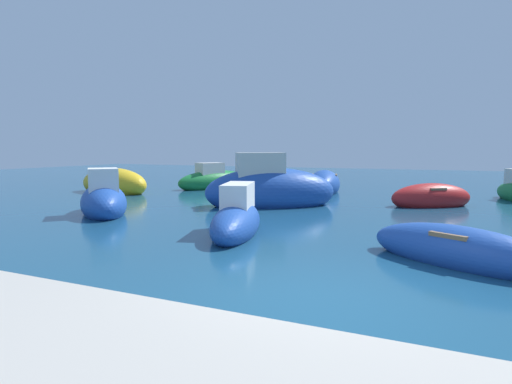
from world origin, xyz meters
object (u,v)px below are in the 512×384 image
moored_boat_1 (104,201)px  moored_boat_5 (215,181)px  moored_boat_9 (237,219)px  moored_boat_7 (114,184)px  moored_boat_2 (457,250)px  moored_boat_10 (431,198)px  moored_boat_8 (324,184)px  moored_boat_0 (269,190)px

moored_boat_1 → moored_boat_5: bearing=-39.6°
moored_boat_9 → moored_boat_7: bearing=-139.6°
moored_boat_7 → moored_boat_5: bearing=-122.2°
moored_boat_2 → moored_boat_10: 8.33m
moored_boat_1 → moored_boat_2: (10.46, -1.89, -0.18)m
moored_boat_7 → moored_boat_9: size_ratio=1.23×
moored_boat_5 → moored_boat_7: size_ratio=1.01×
moored_boat_1 → moored_boat_8: 11.05m
moored_boat_8 → moored_boat_10: moored_boat_8 is taller
moored_boat_0 → moored_boat_1: 5.90m
moored_boat_0 → moored_boat_9: size_ratio=1.43×
moored_boat_1 → moored_boat_8: bearing=-71.8°
moored_boat_7 → moored_boat_8: (9.36, 4.58, -0.04)m
moored_boat_5 → moored_boat_8: moored_boat_5 is taller
moored_boat_2 → moored_boat_9: bearing=-161.8°
moored_boat_10 → moored_boat_5: bearing=132.0°
moored_boat_1 → moored_boat_7: size_ratio=0.77×
moored_boat_2 → moored_boat_8: (-5.60, 11.81, 0.13)m
moored_boat_7 → moored_boat_10: size_ratio=1.37×
moored_boat_2 → moored_boat_5: size_ratio=0.77×
moored_boat_2 → moored_boat_10: bearing=121.6°
moored_boat_5 → moored_boat_10: 11.21m
moored_boat_2 → moored_boat_8: size_ratio=0.84×
moored_boat_0 → moored_boat_2: moored_boat_0 is taller
moored_boat_2 → moored_boat_7: bearing=-178.3°
moored_boat_2 → moored_boat_10: (-0.59, 8.31, 0.05)m
moored_boat_10 → moored_boat_8: bearing=111.5°
moored_boat_1 → moored_boat_7: 6.98m
moored_boat_5 → moored_boat_10: moored_boat_5 is taller
moored_boat_1 → moored_boat_10: 11.77m
moored_boat_5 → moored_boat_9: (6.43, -10.31, -0.04)m
moored_boat_1 → moored_boat_0: bearing=-91.9°
moored_boat_1 → moored_boat_10: bearing=-102.6°
moored_boat_8 → moored_boat_5: bearing=85.1°
moored_boat_5 → moored_boat_8: 5.89m
moored_boat_0 → moored_boat_8: (0.61, 5.84, -0.22)m
moored_boat_10 → moored_boat_7: bearing=150.8°
moored_boat_8 → moored_boat_10: bearing=-136.6°
moored_boat_9 → moored_boat_10: size_ratio=1.11×
moored_boat_0 → moored_boat_2: size_ratio=1.48×
moored_boat_1 → moored_boat_10: size_ratio=1.05×
moored_boat_0 → moored_boat_7: bearing=139.4°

